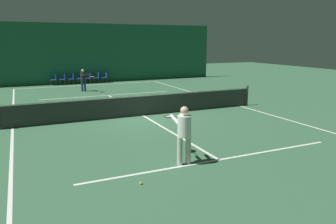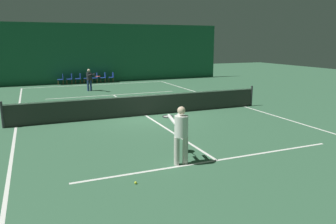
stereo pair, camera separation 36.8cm
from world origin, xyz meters
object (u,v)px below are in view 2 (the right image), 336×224
at_px(courtside_chair_3, 87,78).
at_px(tennis_ball, 136,183).
at_px(tennis_net, 145,105).
at_px(player_far, 90,78).
at_px(player_near, 181,131).
at_px(courtside_chair_0, 61,79).
at_px(courtside_chair_6, 112,77).
at_px(courtside_chair_2, 79,78).
at_px(courtside_chair_1, 70,78).
at_px(courtside_chair_4, 95,77).
at_px(courtside_chair_5, 104,77).

bearing_deg(courtside_chair_3, tennis_ball, -5.88).
height_order(tennis_net, player_far, player_far).
relative_size(player_near, courtside_chair_0, 1.97).
relative_size(courtside_chair_0, courtside_chair_6, 1.00).
height_order(player_far, courtside_chair_2, player_far).
height_order(tennis_net, player_near, player_near).
height_order(tennis_net, courtside_chair_1, tennis_net).
distance_m(courtside_chair_6, tennis_ball, 20.42).
xyz_separation_m(player_far, courtside_chair_2, (-0.18, 4.19, -0.39)).
bearing_deg(courtside_chair_0, courtside_chair_4, 90.00).
relative_size(tennis_net, courtside_chair_6, 14.29).
bearing_deg(courtside_chair_6, player_far, -30.82).
bearing_deg(tennis_ball, player_near, 27.30).
relative_size(courtside_chair_2, courtside_chair_6, 1.00).
distance_m(courtside_chair_2, courtside_chair_6, 2.68).
bearing_deg(tennis_ball, courtside_chair_3, 84.12).
relative_size(courtside_chair_5, tennis_ball, 12.73).
xyz_separation_m(courtside_chair_1, courtside_chair_5, (2.68, 0.00, 0.00)).
distance_m(player_far, courtside_chair_3, 4.24).
bearing_deg(courtside_chair_0, courtside_chair_2, 90.00).
height_order(tennis_net, courtside_chair_5, tennis_net).
bearing_deg(player_near, player_far, 0.68).
xyz_separation_m(courtside_chair_1, courtside_chair_2, (0.67, 0.00, 0.00)).
bearing_deg(player_far, courtside_chair_1, 162.59).
distance_m(courtside_chair_0, courtside_chair_1, 0.67).
distance_m(player_far, tennis_ball, 15.92).
xyz_separation_m(player_near, courtside_chair_0, (-1.51, 19.20, -0.48)).
bearing_deg(courtside_chair_1, courtside_chair_3, 90.00).
distance_m(player_near, courtside_chair_0, 19.27).
xyz_separation_m(tennis_net, courtside_chair_0, (-2.59, 12.97, -0.03)).
relative_size(courtside_chair_0, courtside_chair_2, 1.00).
distance_m(tennis_net, courtside_chair_4, 12.97).
height_order(courtside_chair_0, courtside_chair_6, same).
xyz_separation_m(courtside_chair_0, courtside_chair_6, (4.02, 0.00, 0.00)).
xyz_separation_m(courtside_chair_3, courtside_chair_6, (2.01, 0.00, 0.00)).
height_order(courtside_chair_1, courtside_chair_6, same).
relative_size(tennis_net, player_far, 7.96).
bearing_deg(courtside_chair_5, courtside_chair_2, -90.00).
height_order(courtside_chair_0, tennis_ball, courtside_chair_0).
relative_size(player_far, courtside_chair_2, 1.80).
bearing_deg(player_far, courtside_chair_5, 127.50).
xyz_separation_m(courtside_chair_2, courtside_chair_6, (2.68, 0.00, 0.00)).
relative_size(player_far, courtside_chair_5, 1.80).
relative_size(player_near, courtside_chair_2, 1.97).
distance_m(tennis_net, courtside_chair_6, 13.05).
bearing_deg(courtside_chair_4, courtside_chair_1, -90.00).
height_order(player_far, courtside_chair_5, player_far).
bearing_deg(courtside_chair_2, courtside_chair_3, 90.00).
xyz_separation_m(courtside_chair_3, tennis_ball, (-2.06, -20.01, -0.45)).
xyz_separation_m(player_far, courtside_chair_3, (0.49, 4.19, -0.39)).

